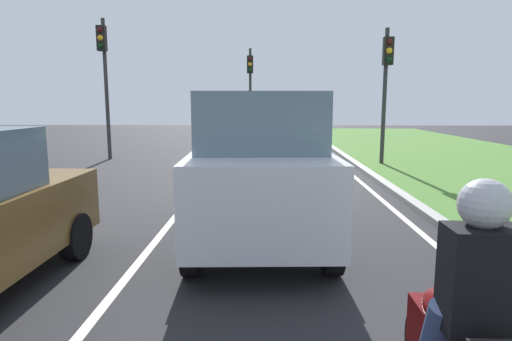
# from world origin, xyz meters

# --- Properties ---
(ground_plane) EXTENTS (60.00, 60.00, 0.00)m
(ground_plane) POSITION_xyz_m (0.00, 14.00, 0.00)
(ground_plane) COLOR #262628
(lane_line_center) EXTENTS (0.12, 32.00, 0.01)m
(lane_line_center) POSITION_xyz_m (-0.70, 14.00, 0.00)
(lane_line_center) COLOR silver
(lane_line_center) RESTS_ON ground
(lane_line_right_edge) EXTENTS (0.12, 32.00, 0.01)m
(lane_line_right_edge) POSITION_xyz_m (3.60, 14.00, 0.00)
(lane_line_right_edge) COLOR silver
(lane_line_right_edge) RESTS_ON ground
(curb_right) EXTENTS (0.24, 48.00, 0.12)m
(curb_right) POSITION_xyz_m (4.10, 14.00, 0.06)
(curb_right) COLOR #9E9B93
(curb_right) RESTS_ON ground
(car_suv_ahead) EXTENTS (2.11, 4.57, 2.28)m
(car_suv_ahead) POSITION_xyz_m (0.92, 9.39, 1.17)
(car_suv_ahead) COLOR silver
(car_suv_ahead) RESTS_ON ground
(rider_person) EXTENTS (0.50, 0.40, 1.16)m
(rider_person) POSITION_xyz_m (2.20, 5.04, 1.19)
(rider_person) COLOR black
(rider_person) RESTS_ON ground
(traffic_light_near_right) EXTENTS (0.32, 0.50, 4.60)m
(traffic_light_near_right) POSITION_xyz_m (5.03, 17.50, 3.07)
(traffic_light_near_right) COLOR #2D2D2D
(traffic_light_near_right) RESTS_ON ground
(traffic_light_overhead_left) EXTENTS (0.32, 0.50, 5.20)m
(traffic_light_overhead_left) POSITION_xyz_m (-4.99, 18.83, 3.49)
(traffic_light_overhead_left) COLOR #2D2D2D
(traffic_light_overhead_left) RESTS_ON ground
(traffic_light_far_median) EXTENTS (0.32, 0.50, 4.96)m
(traffic_light_far_median) POSITION_xyz_m (0.15, 25.84, 3.28)
(traffic_light_far_median) COLOR #2D2D2D
(traffic_light_far_median) RESTS_ON ground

